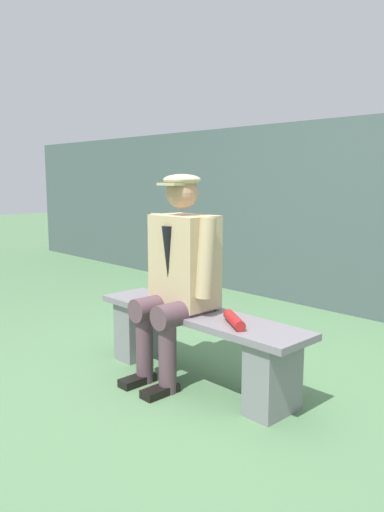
{
  "coord_description": "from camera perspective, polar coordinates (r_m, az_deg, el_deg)",
  "views": [
    {
      "loc": [
        -2.2,
        2.13,
        1.29
      ],
      "look_at": [
        0.05,
        0.0,
        0.81
      ],
      "focal_mm": 35.2,
      "sensor_mm": 36.0,
      "label": 1
    }
  ],
  "objects": [
    {
      "name": "ground_plane",
      "position": [
        3.32,
        0.55,
        -14.0
      ],
      "size": [
        30.0,
        30.0,
        0.0
      ],
      "primitive_type": "plane",
      "color": "#567F53"
    },
    {
      "name": "bench",
      "position": [
        3.22,
        0.56,
        -9.35
      ],
      "size": [
        1.57,
        0.36,
        0.46
      ],
      "color": "slate",
      "rests_on": "ground"
    },
    {
      "name": "seated_man",
      "position": [
        3.16,
        -1.56,
        -1.55
      ],
      "size": [
        0.57,
        0.57,
        1.31
      ],
      "color": "tan",
      "rests_on": "ground"
    },
    {
      "name": "rolled_magazine",
      "position": [
        2.89,
        4.81,
        -7.27
      ],
      "size": [
        0.25,
        0.19,
        0.06
      ],
      "primitive_type": "cylinder",
      "rotation": [
        0.0,
        1.57,
        -0.57
      ],
      "color": "#B21E1E",
      "rests_on": "bench"
    },
    {
      "name": "stadium_wall",
      "position": [
        4.91,
        19.8,
        4.04
      ],
      "size": [
        12.0,
        0.24,
        1.84
      ],
      "primitive_type": "cube",
      "color": "#465656",
      "rests_on": "ground"
    }
  ]
}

